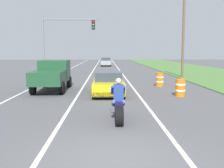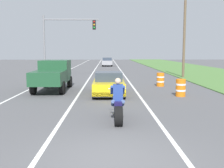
{
  "view_description": "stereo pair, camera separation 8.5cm",
  "coord_description": "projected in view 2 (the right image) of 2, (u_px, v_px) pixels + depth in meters",
  "views": [
    {
      "loc": [
        -0.18,
        -6.27,
        2.58
      ],
      "look_at": [
        0.15,
        6.88,
        1.0
      ],
      "focal_mm": 43.64,
      "sensor_mm": 36.0,
      "label": 1
    },
    {
      "loc": [
        -0.09,
        -6.27,
        2.58
      ],
      "look_at": [
        0.15,
        6.88,
        1.0
      ],
      "focal_mm": 43.64,
      "sensor_mm": 36.0,
      "label": 2
    }
  ],
  "objects": [
    {
      "name": "construction_barrel_nearest",
      "position": [
        181.0,
        88.0,
        15.66
      ],
      "size": [
        0.58,
        0.58,
        1.0
      ],
      "color": "orange",
      "rests_on": "ground"
    },
    {
      "name": "traffic_light_mast_near",
      "position": [
        62.0,
        36.0,
        26.05
      ],
      "size": [
        5.31,
        0.34,
        6.0
      ],
      "color": "gray",
      "rests_on": "ground"
    },
    {
      "name": "lane_stripe_left_solid",
      "position": [
        52.0,
        78.0,
        26.29
      ],
      "size": [
        0.14,
        120.0,
        0.01
      ],
      "primitive_type": "cube",
      "color": "white",
      "rests_on": "ground"
    },
    {
      "name": "ground_plane",
      "position": [
        111.0,
        159.0,
        6.54
      ],
      "size": [
        160.0,
        160.0,
        0.0
      ],
      "primitive_type": "plane",
      "color": "#565659"
    },
    {
      "name": "lane_stripe_centre_dashed",
      "position": [
        89.0,
        78.0,
        26.36
      ],
      "size": [
        0.14,
        120.0,
        0.01
      ],
      "primitive_type": "cube",
      "color": "white",
      "rests_on": "ground"
    },
    {
      "name": "lane_stripe_right_solid",
      "position": [
        126.0,
        78.0,
        26.42
      ],
      "size": [
        0.14,
        120.0,
        0.01
      ],
      "primitive_type": "cube",
      "color": "white",
      "rests_on": "ground"
    },
    {
      "name": "construction_barrel_mid",
      "position": [
        160.0,
        79.0,
        20.2
      ],
      "size": [
        0.58,
        0.58,
        1.0
      ],
      "color": "orange",
      "rests_on": "ground"
    },
    {
      "name": "motorcycle_with_rider",
      "position": [
        118.0,
        106.0,
        9.99
      ],
      "size": [
        0.7,
        2.21,
        1.62
      ],
      "color": "black",
      "rests_on": "ground"
    },
    {
      "name": "pickup_truck_left_lane_dark_green",
      "position": [
        53.0,
        74.0,
        17.91
      ],
      "size": [
        2.02,
        4.8,
        1.98
      ],
      "color": "#1E4C2D",
      "rests_on": "ground"
    },
    {
      "name": "utility_pole_roadside",
      "position": [
        184.0,
        40.0,
        26.41
      ],
      "size": [
        0.24,
        0.24,
        7.44
      ],
      "primitive_type": "cylinder",
      "color": "brown",
      "rests_on": "ground"
    },
    {
      "name": "sports_car_yellow",
      "position": [
        109.0,
        84.0,
        16.36
      ],
      "size": [
        1.84,
        4.3,
        1.37
      ],
      "color": "yellow",
      "rests_on": "ground"
    },
    {
      "name": "distant_car_far_ahead",
      "position": [
        107.0,
        62.0,
        47.68
      ],
      "size": [
        1.8,
        4.0,
        1.5
      ],
      "color": "#99999E",
      "rests_on": "ground"
    }
  ]
}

